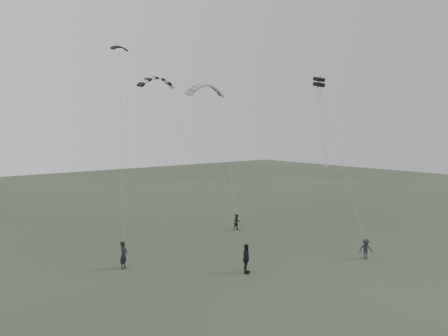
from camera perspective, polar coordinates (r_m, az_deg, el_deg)
ground at (r=30.81m, az=3.83°, el=-12.59°), size 140.00×140.00×0.00m
flyer_left at (r=30.65m, az=-12.98°, el=-10.99°), size 0.81×0.78×1.87m
flyer_right at (r=40.61m, az=1.72°, el=-7.07°), size 0.83×0.71×1.49m
flyer_center at (r=28.98m, az=2.92°, el=-11.75°), size 1.19×1.06×1.93m
flyer_far at (r=33.62m, az=18.03°, el=-10.00°), size 1.08×1.02×1.47m
kite_dark_small at (r=34.71m, az=-13.49°, el=15.14°), size 1.38×0.67×0.58m
kite_pale_large at (r=46.82m, az=-2.41°, el=10.84°), size 4.54×1.78×2.02m
kite_striped at (r=30.78m, az=-8.81°, el=11.57°), size 2.66×1.01×1.17m
kite_box at (r=39.31m, az=12.31°, el=10.92°), size 0.79×0.94×0.90m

